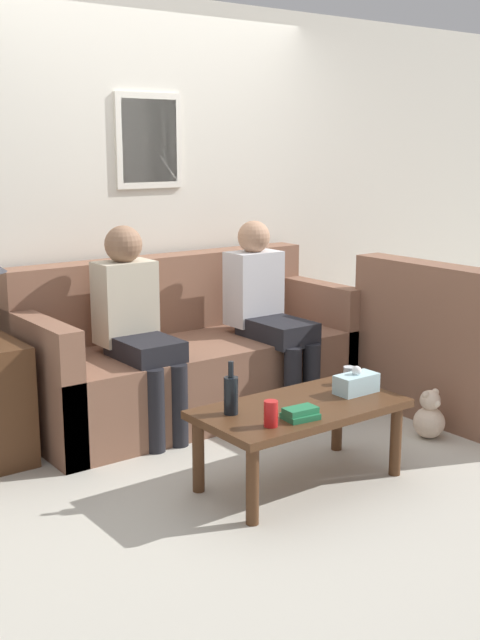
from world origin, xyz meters
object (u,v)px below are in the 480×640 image
object	(u,v)px
coffee_table	(300,416)
drinking_glass	(349,375)
couch_side	(470,361)
wine_bottle	(231,394)
teddy_bear	(429,417)
person_right	(267,307)
couch_main	(188,360)
person_left	(136,321)

from	to	relation	value
coffee_table	drinking_glass	xyz separation A→B (m)	(0.45, 0.12, 0.11)
couch_side	wine_bottle	xyz separation A→B (m)	(-1.93, -0.08, 0.17)
teddy_bear	wine_bottle	bearing A→B (deg)	177.33
coffee_table	wine_bottle	world-z (taller)	wine_bottle
drinking_glass	person_right	bearing A→B (deg)	79.29
couch_main	person_right	distance (m)	0.61
wine_bottle	person_left	distance (m)	1.04
wine_bottle	teddy_bear	size ratio (longest dim) A/B	0.90
drinking_glass	person_right	size ratio (longest dim) A/B	0.08
wine_bottle	person_right	size ratio (longest dim) A/B	0.22
person_left	teddy_bear	world-z (taller)	person_left
person_right	couch_main	bearing A→B (deg)	154.72
drinking_glass	person_left	world-z (taller)	person_left
coffee_table	person_right	distance (m)	1.27
couch_main	drinking_glass	xyz separation A→B (m)	(0.29, -1.16, 0.12)
couch_main	couch_side	xyz separation A→B (m)	(1.41, -1.10, 0.00)
wine_bottle	person_right	world-z (taller)	person_right
drinking_glass	coffee_table	bearing A→B (deg)	-165.23
couch_main	person_right	size ratio (longest dim) A/B	1.79
couch_side	coffee_table	size ratio (longest dim) A/B	1.24
couch_side	coffee_table	world-z (taller)	couch_side
couch_side	person_left	xyz separation A→B (m)	(-1.86, 0.94, 0.34)
couch_side	person_left	world-z (taller)	person_left
teddy_bear	person_right	bearing A→B (deg)	111.29
couch_main	wine_bottle	distance (m)	1.30
person_left	teddy_bear	bearing A→B (deg)	-39.69
couch_side	drinking_glass	xyz separation A→B (m)	(-1.13, -0.06, 0.12)
coffee_table	person_left	world-z (taller)	person_left
couch_main	coffee_table	size ratio (longest dim) A/B	2.05
person_left	person_right	bearing A→B (deg)	-4.23
couch_main	teddy_bear	size ratio (longest dim) A/B	7.41
coffee_table	person_right	xyz separation A→B (m)	(0.63, 1.06, 0.31)
person_left	wine_bottle	bearing A→B (deg)	-93.59
coffee_table	couch_main	bearing A→B (deg)	82.82
couch_main	teddy_bear	bearing A→B (deg)	-55.19
coffee_table	wine_bottle	distance (m)	0.40
couch_main	drinking_glass	size ratio (longest dim) A/B	22.88
drinking_glass	teddy_bear	world-z (taller)	drinking_glass
couch_main	teddy_bear	world-z (taller)	couch_main
couch_side	drinking_glass	distance (m)	1.13
drinking_glass	person_left	bearing A→B (deg)	126.28
wine_bottle	person_left	world-z (taller)	person_left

